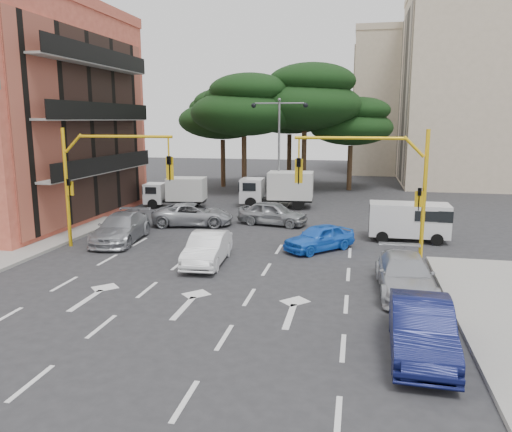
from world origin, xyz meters
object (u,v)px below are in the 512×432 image
Objects in this scene: box_truck_a at (176,192)px; box_truck_b at (277,190)px; signal_mast_left at (98,171)px; car_navy_parked at (421,328)px; car_white_hatch at (207,249)px; car_silver_wagon at (121,228)px; street_lamp_center at (279,133)px; van_white at (409,222)px; car_silver_cross_b at (273,213)px; car_silver_parked at (405,275)px; signal_mast_right at (383,178)px; car_silver_cross_a at (193,214)px; car_blue_compact at (319,238)px.

box_truck_b is at bearing -84.20° from box_truck_a.
car_navy_parked is (14.40, -8.93, -3.12)m from signal_mast_left.
car_silver_wagon is at bearing 147.91° from car_white_hatch.
car_silver_wagon is 0.95× the size of box_truck_b.
street_lamp_center is 16.38m from car_white_hatch.
car_white_hatch is at bearing -15.35° from signal_mast_left.
car_white_hatch is at bearing -160.03° from box_truck_a.
car_white_hatch is 1.04× the size of van_white.
signal_mast_left is at bearing 145.45° from car_silver_cross_b.
signal_mast_left reaches higher than car_navy_parked.
signal_mast_left is at bearing 176.82° from box_truck_a.
box_truck_a is (-8.05, 4.70, 0.38)m from car_silver_cross_b.
street_lamp_center is 24.62m from car_navy_parked.
signal_mast_left reaches higher than box_truck_b.
car_navy_parked is at bearing -31.81° from signal_mast_left.
street_lamp_center is 1.60× the size of car_silver_parked.
car_silver_cross_a is at bearing 150.43° from signal_mast_right.
signal_mast_right is 1.40× the size of car_silver_cross_b.
car_navy_parked reaches higher than car_silver_parked.
car_silver_parked reaches higher than car_blue_compact.
car_silver_wagon is (0.32, 1.45, -3.15)m from signal_mast_left.
car_white_hatch is 6.52m from car_silver_wagon.
signal_mast_right is 1.18× the size of car_silver_wagon.
street_lamp_center is 1.81× the size of car_white_hatch.
signal_mast_right is 18.77m from box_truck_a.
van_white is at bearing -107.39° from car_silver_cross_a.
car_navy_parked is 13.72m from van_white.
car_white_hatch is at bearing 163.46° from car_silver_parked.
box_truck_a is (-14.15, 12.01, -2.78)m from signal_mast_right.
box_truck_b reaches higher than van_white.
signal_mast_left is at bearing 150.35° from box_truck_b.
car_blue_compact is (10.79, 1.73, -3.23)m from signal_mast_left.
van_white is 17.43m from box_truck_a.
car_blue_compact is 5.45m from van_white.
signal_mast_left is 15.33m from box_truck_b.
signal_mast_right is at bearing 8.78° from car_white_hatch.
car_silver_parked reaches higher than car_silver_cross_a.
box_truck_b is at bearing 111.94° from car_silver_parked.
car_silver_wagon is 17.50m from car_navy_parked.
car_silver_wagon is (-10.47, -0.28, 0.09)m from car_blue_compact.
car_silver_wagon is at bearing -117.32° from street_lamp_center.
van_white reaches higher than car_silver_cross_a.
car_blue_compact is 0.71× the size of box_truck_b.
car_white_hatch is 9.09m from car_silver_cross_b.
car_navy_parked is at bearing -42.59° from car_silver_wagon.
car_white_hatch is 0.88× the size of car_silver_parked.
car_blue_compact is at bearing 121.13° from car_silver_parked.
signal_mast_left is 1.18× the size of car_silver_wagon.
car_silver_parked is at bearing -26.89° from car_silver_wagon.
car_blue_compact is (3.99, -12.28, -4.78)m from street_lamp_center.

